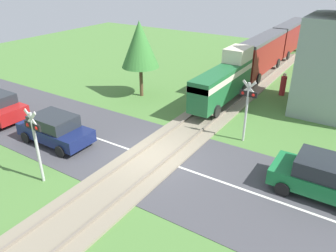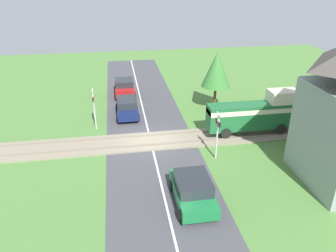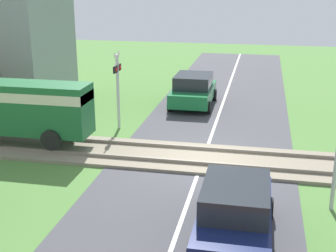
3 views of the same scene
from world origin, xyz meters
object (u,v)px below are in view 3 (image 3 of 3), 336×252
at_px(car_near_crossing, 235,212).
at_px(crossing_signal_east_approach, 118,80).
at_px(car_far_side, 193,90).
at_px(station_building, 12,18).

bearing_deg(car_near_crossing, crossing_signal_east_approach, 34.17).
distance_m(car_far_side, crossing_signal_east_approach, 5.14).
bearing_deg(crossing_signal_east_approach, station_building, 61.31).
xyz_separation_m(car_far_side, station_building, (-0.65, 9.17, 3.44)).
distance_m(car_near_crossing, crossing_signal_east_approach, 9.81).
bearing_deg(station_building, car_near_crossing, -134.03).
relative_size(car_near_crossing, station_building, 0.46).
distance_m(crossing_signal_east_approach, station_building, 7.81).
bearing_deg(car_far_side, station_building, 94.04).
height_order(crossing_signal_east_approach, station_building, station_building).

